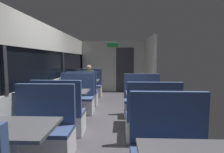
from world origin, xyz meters
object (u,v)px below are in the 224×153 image
object	(u,v)px
bench_far_window_facing_entry	(90,88)
seated_passenger	(89,83)
dining_table_near_window	(15,135)
bench_near_window_facing_entry	(42,135)
bench_rear_aisle_facing_entry	(142,104)
bench_mid_window_facing_end	(60,118)
bench_mid_window_facing_entry	(76,101)
bench_far_window_facing_end	(83,95)
dining_table_far_window	(86,83)
bench_rear_aisle_facing_end	(152,122)
dining_table_mid_window	(69,95)
dining_table_rear_aisle	(146,98)
coffee_cup_primary	(151,92)

from	to	relation	value
bench_far_window_facing_entry	seated_passenger	world-z (taller)	seated_passenger
dining_table_near_window	bench_near_window_facing_entry	xyz separation A→B (m)	(0.00, 0.70, -0.31)
bench_rear_aisle_facing_entry	seated_passenger	xyz separation A→B (m)	(-1.79, 2.35, 0.21)
bench_mid_window_facing_end	bench_mid_window_facing_entry	distance (m)	1.40
bench_far_window_facing_end	seated_passenger	size ratio (longest dim) A/B	0.87
dining_table_far_window	bench_rear_aisle_facing_end	bearing A→B (deg)	-60.20
bench_mid_window_facing_entry	dining_table_far_window	size ratio (longest dim) A/B	1.22
dining_table_mid_window	dining_table_far_window	distance (m)	2.23
bench_rear_aisle_facing_entry	bench_near_window_facing_entry	bearing A→B (deg)	-131.46
dining_table_near_window	bench_far_window_facing_entry	bearing A→B (deg)	90.00
bench_mid_window_facing_entry	dining_table_rear_aisle	distance (m)	2.03
dining_table_near_window	dining_table_far_window	distance (m)	4.45
dining_table_near_window	dining_table_mid_window	world-z (taller)	same
bench_mid_window_facing_end	dining_table_far_window	bearing A→B (deg)	90.00
dining_table_far_window	bench_far_window_facing_entry	world-z (taller)	bench_far_window_facing_entry
dining_table_far_window	coffee_cup_primary	size ratio (longest dim) A/B	10.00
dining_table_mid_window	dining_table_far_window	world-z (taller)	same
bench_near_window_facing_entry	seated_passenger	world-z (taller)	seated_passenger
coffee_cup_primary	bench_far_window_facing_entry	bearing A→B (deg)	120.66
bench_far_window_facing_end	bench_rear_aisle_facing_entry	size ratio (longest dim) A/B	1.00
bench_mid_window_facing_entry	coffee_cup_primary	world-z (taller)	bench_mid_window_facing_entry
dining_table_far_window	seated_passenger	size ratio (longest dim) A/B	0.71
bench_near_window_facing_entry	dining_table_far_window	distance (m)	3.77
bench_mid_window_facing_end	coffee_cup_primary	size ratio (longest dim) A/B	12.22
bench_far_window_facing_entry	coffee_cup_primary	xyz separation A→B (m)	(1.89, -3.18, 0.46)
bench_mid_window_facing_end	bench_near_window_facing_entry	bearing A→B (deg)	-90.00
bench_far_window_facing_entry	dining_table_rear_aisle	bearing A→B (deg)	-60.20
bench_far_window_facing_entry	bench_rear_aisle_facing_end	distance (m)	4.22
dining_table_near_window	dining_table_mid_window	xyz separation A→B (m)	(0.00, 2.23, 0.00)
dining_table_far_window	bench_rear_aisle_facing_end	size ratio (longest dim) A/B	0.82
bench_mid_window_facing_entry	dining_table_far_window	xyz separation A→B (m)	(0.00, 1.53, 0.31)
bench_rear_aisle_facing_entry	coffee_cup_primary	world-z (taller)	bench_rear_aisle_facing_entry
dining_table_near_window	bench_near_window_facing_entry	world-z (taller)	bench_near_window_facing_entry
dining_table_near_window	bench_mid_window_facing_entry	size ratio (longest dim) A/B	0.82
bench_near_window_facing_entry	bench_far_window_facing_entry	size ratio (longest dim) A/B	1.00
dining_table_near_window	bench_rear_aisle_facing_end	size ratio (longest dim) A/B	0.82
bench_far_window_facing_end	bench_rear_aisle_facing_end	size ratio (longest dim) A/B	1.00
bench_rear_aisle_facing_end	coffee_cup_primary	world-z (taller)	bench_rear_aisle_facing_end
dining_table_rear_aisle	bench_rear_aisle_facing_end	bearing A→B (deg)	-90.00
bench_near_window_facing_entry	dining_table_mid_window	bearing A→B (deg)	90.00
coffee_cup_primary	bench_rear_aisle_facing_end	bearing A→B (deg)	-98.56
bench_far_window_facing_end	bench_near_window_facing_entry	bearing A→B (deg)	-90.00
dining_table_far_window	coffee_cup_primary	world-z (taller)	coffee_cup_primary
bench_mid_window_facing_end	bench_rear_aisle_facing_end	distance (m)	1.80
dining_table_rear_aisle	seated_passenger	bearing A→B (deg)	120.38
bench_near_window_facing_entry	bench_far_window_facing_end	xyz separation A→B (m)	(0.00, 3.05, 0.00)
bench_far_window_facing_entry	coffee_cup_primary	size ratio (longest dim) A/B	12.22
dining_table_near_window	bench_mid_window_facing_entry	world-z (taller)	bench_mid_window_facing_entry
dining_table_far_window	seated_passenger	xyz separation A→B (m)	(0.00, 0.63, -0.10)
dining_table_mid_window	bench_rear_aisle_facing_end	world-z (taller)	bench_rear_aisle_facing_end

